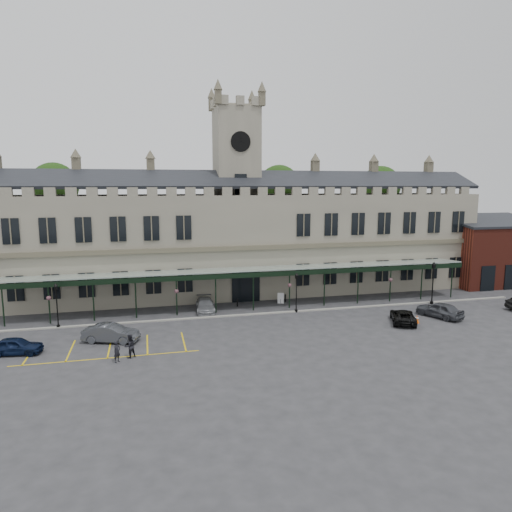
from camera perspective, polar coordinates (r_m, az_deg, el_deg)
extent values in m
plane|color=#2C2C2F|center=(42.00, 1.95, -9.35)|extent=(140.00, 140.00, 0.00)
cube|color=slate|center=(55.93, -2.41, 1.53)|extent=(60.00, 10.00, 12.00)
cube|color=brown|center=(50.88, -1.28, 1.03)|extent=(60.00, 0.35, 0.50)
cube|color=black|center=(53.03, -1.93, 9.58)|extent=(60.00, 4.77, 2.20)
cube|color=black|center=(57.94, -2.95, 9.51)|extent=(60.00, 4.77, 2.20)
cube|color=black|center=(51.71, -1.28, -3.68)|extent=(3.20, 0.18, 3.80)
cube|color=slate|center=(55.52, -2.44, 6.65)|extent=(5.00, 5.00, 22.00)
cylinder|color=silver|center=(53.20, -1.94, 14.11)|extent=(2.20, 0.12, 2.20)
cylinder|color=black|center=(53.13, -1.93, 14.12)|extent=(2.30, 0.04, 2.30)
cube|color=black|center=(52.97, -1.91, 8.72)|extent=(1.40, 0.12, 2.80)
cube|color=#8C9E93|center=(49.46, -0.82, -1.66)|extent=(50.00, 4.00, 0.40)
cube|color=black|center=(47.59, -0.28, -2.38)|extent=(50.00, 0.18, 0.50)
cube|color=#5E2016|center=(68.77, 27.17, 0.25)|extent=(12.00, 8.00, 8.00)
cube|color=black|center=(68.32, 27.44, 3.98)|extent=(12.40, 8.36, 1.47)
cube|color=gray|center=(47.07, 0.14, -7.26)|extent=(60.00, 0.40, 0.12)
cylinder|color=#332314|center=(64.81, -23.52, 1.81)|extent=(0.70, 0.70, 12.00)
sphere|color=black|center=(64.42, -23.90, 7.99)|extent=(6.00, 6.00, 6.00)
cylinder|color=#332314|center=(66.52, 2.86, 2.69)|extent=(0.70, 0.70, 12.00)
sphere|color=black|center=(66.14, 2.90, 8.73)|extent=(6.00, 6.00, 6.00)
cylinder|color=#332314|center=(72.67, 15.07, 2.92)|extent=(0.70, 0.70, 12.00)
sphere|color=black|center=(72.32, 15.29, 8.44)|extent=(6.00, 6.00, 6.00)
cylinder|color=black|center=(46.58, -23.46, -8.08)|extent=(0.33, 0.33, 0.27)
cylinder|color=black|center=(46.14, -23.59, -6.07)|extent=(0.11, 0.11, 3.65)
cube|color=black|center=(45.70, -23.74, -3.69)|extent=(0.26, 0.26, 0.37)
cone|color=black|center=(45.63, -23.77, -3.30)|extent=(0.40, 0.40, 0.27)
cylinder|color=black|center=(48.10, 5.04, -6.84)|extent=(0.32, 0.32, 0.27)
cylinder|color=black|center=(47.68, 5.06, -4.91)|extent=(0.11, 0.11, 3.61)
cube|color=black|center=(47.26, 5.09, -2.63)|extent=(0.25, 0.25, 0.36)
cone|color=black|center=(47.19, 5.10, -2.25)|extent=(0.40, 0.40, 0.27)
cylinder|color=black|center=(54.73, 21.10, -5.46)|extent=(0.37, 0.37, 0.31)
cylinder|color=black|center=(54.31, 21.21, -3.50)|extent=(0.12, 0.12, 4.13)
cube|color=black|center=(53.90, 21.34, -1.20)|extent=(0.29, 0.29, 0.41)
cone|color=black|center=(53.84, 21.37, -0.82)|extent=(0.45, 0.45, 0.31)
cube|color=#FB5507|center=(46.94, 19.44, -7.87)|extent=(0.41, 0.41, 0.04)
cone|color=#FB5507|center=(46.84, 19.46, -7.45)|extent=(0.47, 0.47, 0.75)
cylinder|color=silver|center=(46.81, 19.47, -7.32)|extent=(0.31, 0.31, 0.11)
cylinder|color=black|center=(51.38, 3.09, -5.67)|extent=(0.06, 0.06, 0.50)
cube|color=silver|center=(51.29, 3.10, -5.29)|extent=(0.68, 0.27, 1.20)
cylinder|color=black|center=(50.07, -2.34, -5.84)|extent=(0.15, 0.15, 0.86)
cylinder|color=black|center=(51.95, 3.67, -5.29)|extent=(0.16, 0.16, 0.90)
imported|color=black|center=(40.89, -27.83, -9.91)|extent=(4.16, 2.13, 1.36)
imported|color=#3D4045|center=(40.87, -17.68, -9.17)|extent=(4.92, 2.99, 1.53)
imported|color=#93959A|center=(48.45, -6.36, -6.10)|extent=(2.16, 4.70, 1.33)
imported|color=black|center=(46.46, 17.89, -7.18)|extent=(3.78, 5.02, 1.27)
imported|color=#3D4045|center=(49.46, 21.96, -6.25)|extent=(3.56, 4.96, 1.57)
imported|color=black|center=(36.25, -16.99, -11.36)|extent=(0.70, 0.72, 1.66)
imported|color=black|center=(36.88, -15.51, -10.79)|extent=(1.13, 1.08, 1.84)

